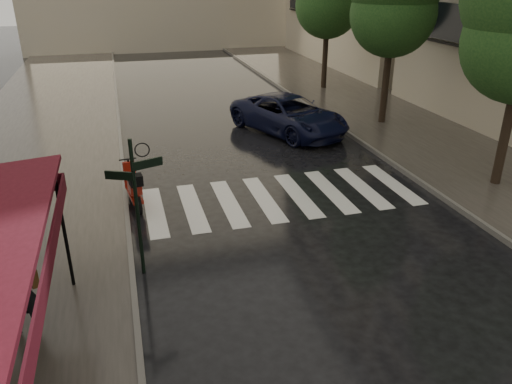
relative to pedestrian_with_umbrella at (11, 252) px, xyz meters
name	(u,v)px	position (x,y,z in m)	size (l,w,h in m)	color
ground	(226,354)	(3.38, -1.53, -1.74)	(120.00, 120.00, 0.00)	black
sidewalk_near	(35,152)	(-1.12, 10.47, -1.68)	(6.00, 60.00, 0.12)	#38332D
sidewalk_far	(397,122)	(13.63, 10.47, -1.68)	(5.50, 60.00, 0.12)	#38332D
curb_near	(121,144)	(1.93, 10.47, -1.66)	(0.12, 60.00, 0.16)	#595651
curb_far	(338,126)	(10.83, 10.47, -1.66)	(0.12, 60.00, 0.16)	#595651
crosswalk	(281,197)	(6.36, 4.47, -1.73)	(7.85, 3.20, 0.01)	silver
signpost	(136,197)	(2.19, 1.47, 0.10)	(1.17, 0.29, 3.10)	black
pedestrian_with_umbrella	(11,252)	(0.00, 0.00, 0.00)	(1.29, 1.30, 2.43)	black
scooter	(134,188)	(2.19, 5.01, -1.18)	(0.59, 1.82, 1.20)	black
parked_car	(289,115)	(8.63, 10.45, -0.99)	(2.46, 5.35, 1.49)	black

